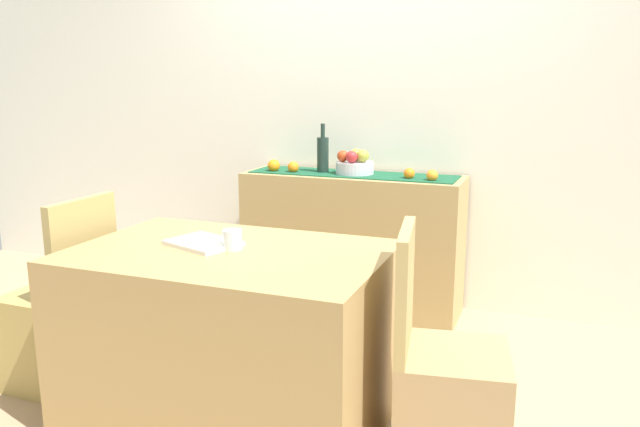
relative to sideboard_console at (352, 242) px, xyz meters
The scene contains 19 objects.
ground_plane 1.02m from the sideboard_console, 87.71° to the right, with size 6.40×6.40×0.02m, color tan.
room_wall_rear 0.96m from the sideboard_console, 81.95° to the left, with size 6.40×0.06×2.70m, color silver.
sideboard_console is the anchor object (origin of this frame).
table_runner 0.43m from the sideboard_console, behind, with size 1.25×0.32×0.01m, color #174D31.
fruit_bowl 0.46m from the sideboard_console, ahead, with size 0.23×0.23×0.07m, color silver.
apple_left 0.54m from the sideboard_console, 153.08° to the right, with size 0.07×0.07×0.07m, color #AD3B19.
apple_upper 0.54m from the sideboard_console, ahead, with size 0.08×0.08×0.08m, color #979B38.
apple_center 0.54m from the sideboard_console, 77.69° to the left, with size 0.08×0.08×0.08m, color gold.
apple_right 0.54m from the sideboard_console, 78.94° to the right, with size 0.07×0.07×0.07m, color #AA292A.
wine_bottle 0.57m from the sideboard_console, behind, with size 0.07×0.07×0.30m.
orange_loose_mid 0.68m from the sideboard_console, ahead, with size 0.07×0.07×0.07m, color orange.
orange_loose_far 0.59m from the sideboard_console, behind, with size 0.07×0.07×0.07m, color orange.
orange_loose_near_bowl 0.68m from the sideboard_console, behind, with size 0.08×0.08×0.08m, color orange.
orange_loose_end 0.58m from the sideboard_console, ahead, with size 0.06×0.06×0.06m, color orange.
dining_table 1.44m from the sideboard_console, 92.22° to the right, with size 1.25×0.83×0.74m, color #AB8851.
open_book 1.45m from the sideboard_console, 97.73° to the right, with size 0.28×0.21×0.02m, color white.
coffee_cup 1.47m from the sideboard_console, 91.83° to the right, with size 0.08×0.08×0.08m, color silver.
chair_near_window 1.73m from the sideboard_console, 123.32° to the right, with size 0.41×0.41×0.90m.
chair_by_corner 1.67m from the sideboard_console, 59.92° to the right, with size 0.46×0.46×0.90m.
Camera 1 is at (1.11, -2.64, 1.41)m, focal length 35.14 mm.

